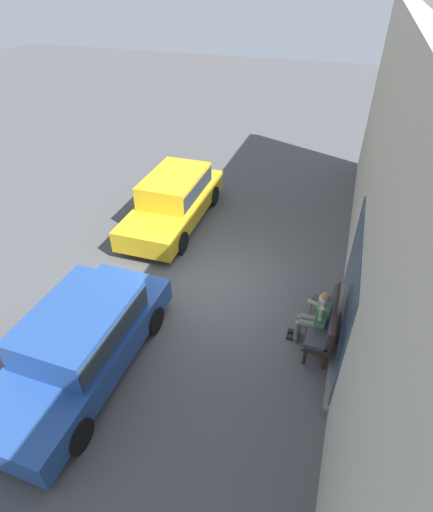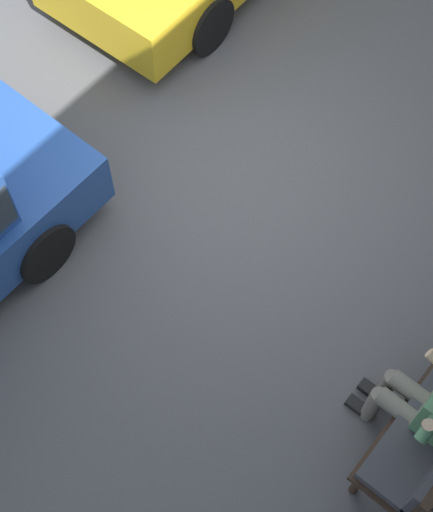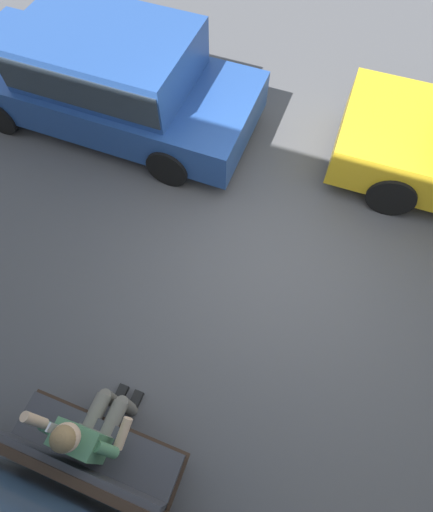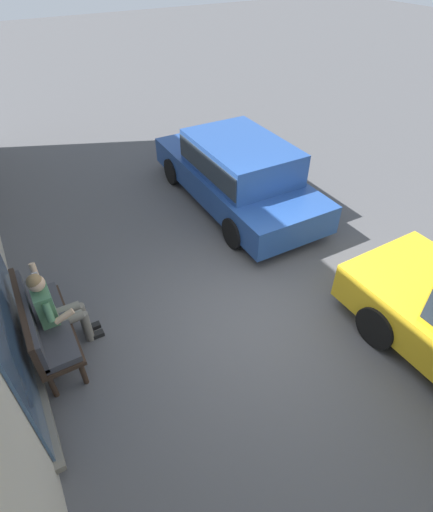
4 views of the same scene
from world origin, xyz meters
TOP-DOWN VIEW (x-y plane):
  - ground_plane at (0.00, 0.00)m, footprint 60.00×60.00m
  - bench at (0.94, 2.90)m, footprint 1.61×0.55m
  - person_on_phone at (1.00, 2.67)m, footprint 0.73×0.74m
  - parked_car_mid at (3.09, -1.53)m, footprint 4.52×1.94m

SIDE VIEW (x-z plane):
  - ground_plane at x=0.00m, z-range 0.00..0.00m
  - bench at x=0.94m, z-range 0.09..1.14m
  - person_on_phone at x=1.00m, z-range 0.05..1.43m
  - parked_car_mid at x=3.09m, z-range 0.06..1.51m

